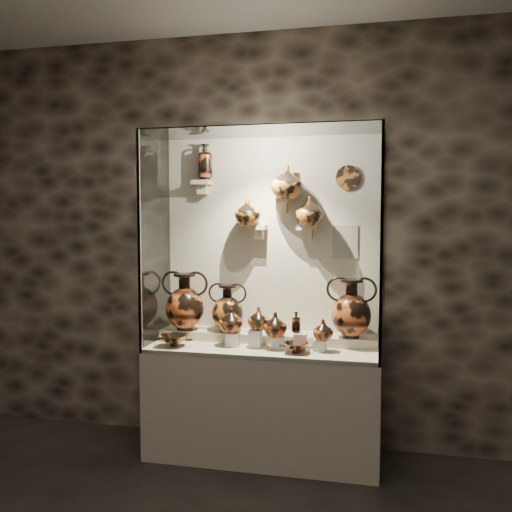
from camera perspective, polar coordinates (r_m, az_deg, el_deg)
The scene contains 36 objects.
wall_back at distance 4.45m, azimuth 1.65°, elevation 1.61°, with size 5.00×0.02×3.20m, color black.
plinth at distance 4.36m, azimuth 0.76°, elevation -14.53°, with size 1.70×0.60×0.80m, color beige.
front_tier at distance 4.25m, azimuth 0.76°, elevation -9.21°, with size 1.68×0.58×0.03m, color beige.
rear_tier at distance 4.41m, azimuth 1.26°, elevation -8.26°, with size 1.70×0.25×0.10m, color beige.
back_panel at distance 4.45m, azimuth 1.64°, elevation 1.61°, with size 1.70×0.03×1.60m, color beige.
glass_front at distance 3.85m, azimuth -0.16°, elevation 1.23°, with size 1.70×0.01×1.60m, color white.
glass_left at distance 4.40m, azimuth -10.07°, elevation 1.52°, with size 0.01×0.60×1.60m, color white.
glass_right at distance 4.04m, azimuth 12.57°, elevation 1.27°, with size 0.01×0.60×1.60m, color white.
glass_top at distance 4.18m, azimuth 0.79°, elevation 12.40°, with size 1.70×0.60×0.01m, color white.
frame_post_left at distance 4.13m, azimuth -11.57°, elevation 1.34°, with size 0.02×0.02×1.60m, color gray.
frame_post_right at distance 3.75m, azimuth 12.44°, elevation 1.06°, with size 0.02×0.02×1.60m, color gray.
pedestal_a at distance 4.24m, azimuth -2.32°, elevation -8.35°, with size 0.09×0.09×0.10m, color silver.
pedestal_b at distance 4.19m, azimuth -0.06°, elevation -8.27°, with size 0.09×0.09×0.13m, color silver.
pedestal_c at distance 4.16m, azimuth 2.25°, elevation -8.64°, with size 0.09×0.09×0.09m, color silver.
pedestal_d at distance 4.13m, azimuth 4.45°, elevation -8.53°, with size 0.09×0.09×0.12m, color silver.
pedestal_e at distance 4.12m, azimuth 6.40°, elevation -8.87°, with size 0.09×0.09×0.08m, color silver.
bracket_ul at distance 4.52m, azimuth -5.45°, elevation 7.34°, with size 0.14×0.12×0.04m, color beige.
bracket_ca at distance 4.39m, azimuth 0.17°, elevation 2.89°, with size 0.14×0.12×0.04m, color beige.
bracket_cb at distance 4.35m, azimuth 2.75°, elevation 5.50°, with size 0.10×0.12×0.04m, color beige.
bracket_cc at distance 4.32m, azimuth 5.09°, elevation 2.85°, with size 0.14×0.12×0.04m, color beige.
amphora_left at distance 4.47m, azimuth -7.13°, elevation -4.54°, with size 0.36×0.36×0.45m, color #B14B22, non-canonical shape.
amphora_mid at distance 4.41m, azimuth -2.87°, elevation -5.20°, with size 0.29×0.29×0.36m, color #BE6821, non-canonical shape.
amphora_right at distance 4.22m, azimuth 9.51°, elevation -5.18°, with size 0.35×0.35×0.43m, color #B14B22, non-canonical shape.
jug_a at distance 4.23m, azimuth -2.52°, elevation -6.41°, with size 0.18×0.18×0.18m, color #B14B22.
jug_b at distance 4.17m, azimuth 0.26°, elevation -6.27°, with size 0.16×0.16×0.17m, color #BE6821.
jug_c at distance 4.12m, azimuth 1.95°, elevation -6.86°, with size 0.17×0.17×0.18m, color #B14B22.
jug_e at distance 4.08m, azimuth 6.72°, elevation -7.36°, with size 0.14×0.14×0.15m, color #B14B22.
lekythos_small at distance 4.12m, azimuth 4.03°, elevation -6.49°, with size 0.07×0.07×0.17m, color #BE6821, non-canonical shape.
kylix_left at distance 4.27m, azimuth -8.18°, elevation -8.23°, with size 0.27×0.23×0.11m, color #BE6821, non-canonical shape.
kylix_right at distance 4.04m, azimuth 4.02°, elevation -9.03°, with size 0.23×0.19×0.09m, color #B14B22, non-canonical shape.
lekythos_tall at distance 4.51m, azimuth -5.10°, elevation 9.57°, with size 0.13×0.13×0.31m, color #B14B22, non-canonical shape.
ovoid_vase_a at distance 4.36m, azimuth -0.84°, elevation 4.47°, with size 0.20×0.20×0.21m, color #BE6821.
ovoid_vase_b at distance 4.28m, azimuth 3.09°, elevation 7.42°, with size 0.24×0.24×0.25m, color #BE6821.
ovoid_vase_c at distance 4.26m, azimuth 5.33°, elevation 4.51°, with size 0.21×0.21×0.21m, color #BE6821.
wall_plate at distance 4.35m, azimuth 9.19°, elevation 7.73°, with size 0.19×0.19×0.02m, color #99541E.
info_placard at distance 4.35m, azimuth 8.92°, elevation 1.40°, with size 0.19×0.01×0.25m, color beige.
Camera 1 is at (0.88, -1.86, 1.79)m, focal length 40.00 mm.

